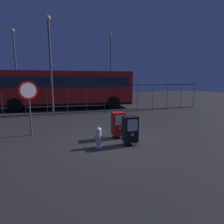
# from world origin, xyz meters

# --- Properties ---
(ground_plane) EXTENTS (60.00, 60.00, 0.00)m
(ground_plane) POSITION_xyz_m (0.00, 0.00, 0.00)
(ground_plane) COLOR #262628
(fire_hydrant) EXTENTS (0.33, 0.32, 0.75)m
(fire_hydrant) POSITION_xyz_m (-0.68, -0.44, 0.35)
(fire_hydrant) COLOR silver
(fire_hydrant) RESTS_ON ground_plane
(newspaper_box_primary) EXTENTS (0.48, 0.42, 1.02)m
(newspaper_box_primary) POSITION_xyz_m (0.43, -0.53, 0.57)
(newspaper_box_primary) COLOR black
(newspaper_box_primary) RESTS_ON ground_plane
(newspaper_box_secondary) EXTENTS (0.48, 0.42, 1.02)m
(newspaper_box_secondary) POSITION_xyz_m (0.30, 0.36, 0.57)
(newspaper_box_secondary) COLOR black
(newspaper_box_secondary) RESTS_ON ground_plane
(stop_sign) EXTENTS (0.71, 0.31, 2.23)m
(stop_sign) POSITION_xyz_m (-3.03, 1.75, 1.60)
(stop_sign) COLOR #4C4F54
(stop_sign) RESTS_ON ground_plane
(fence_barrier) EXTENTS (18.03, 0.04, 2.00)m
(fence_barrier) POSITION_xyz_m (-0.00, 6.22, 1.02)
(fence_barrier) COLOR #2D2D33
(fence_barrier) RESTS_ON ground_plane
(bus_near) EXTENTS (10.69, 3.55, 3.00)m
(bus_near) POSITION_xyz_m (-1.11, 9.22, 1.71)
(bus_near) COLOR red
(bus_near) RESTS_ON ground_plane
(street_light_near_left) EXTENTS (0.32, 0.32, 7.08)m
(street_light_near_left) POSITION_xyz_m (-5.57, 13.75, 4.10)
(street_light_near_left) COLOR #4C4F54
(street_light_near_left) RESTS_ON ground_plane
(street_light_near_right) EXTENTS (0.32, 0.32, 7.59)m
(street_light_near_right) POSITION_xyz_m (4.29, 14.56, 4.37)
(street_light_near_right) COLOR #4C4F54
(street_light_near_right) RESTS_ON ground_plane
(street_light_far_left) EXTENTS (0.32, 0.32, 6.33)m
(street_light_far_left) POSITION_xyz_m (-2.23, 6.74, 3.71)
(street_light_far_left) COLOR #4C4F54
(street_light_far_left) RESTS_ON ground_plane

